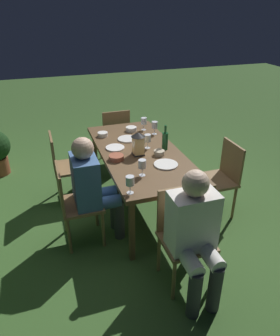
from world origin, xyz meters
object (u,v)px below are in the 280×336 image
(person_in_blue, at_px, (92,185))
(wine_glass_a, at_px, (142,165))
(wine_glass_c, at_px, (148,139))
(wine_glass_d, at_px, (130,182))
(chair_head_near, at_px, (183,232))
(bowl_salad, at_px, (159,153))
(wine_glass_b, at_px, (155,125))
(wine_glass_e, at_px, (144,122))
(lantern_centerpiece, at_px, (138,142))
(plate_b, at_px, (127,139))
(chair_side_left_a, at_px, (221,176))
(green_bottle_on_table, at_px, (165,140))
(chair_head_far, at_px, (115,134))
(bowl_bread, at_px, (116,157))
(bowl_dip, at_px, (131,129))
(plate_c, at_px, (166,164))
(dining_table, at_px, (140,155))
(person_in_cream, at_px, (195,232))
(bowl_olives, at_px, (103,134))
(chair_side_right_b, at_px, (64,164))
(chair_side_right_a, at_px, (74,201))
(plate_a, at_px, (115,148))

(person_in_blue, distance_m, wine_glass_a, 0.53)
(wine_glass_c, xyz_separation_m, wine_glass_d, (-0.87, 0.47, 0.00))
(chair_head_near, relative_size, bowl_salad, 7.21)
(wine_glass_b, distance_m, wine_glass_e, 0.20)
(lantern_centerpiece, xyz_separation_m, plate_b, (0.46, -0.01, -0.14))
(lantern_centerpiece, height_order, wine_glass_a, lantern_centerpiece)
(wine_glass_d, relative_size, wine_glass_e, 1.00)
(chair_side_left_a, height_order, green_bottle_on_table, green_bottle_on_table)
(chair_head_far, relative_size, plate_b, 3.70)
(person_in_blue, bearing_deg, chair_side_left_a, -90.00)
(bowl_salad, bearing_deg, bowl_bread, 86.02)
(bowl_salad, relative_size, bowl_dip, 0.86)
(wine_glass_e, height_order, bowl_bread, wine_glass_e)
(chair_side_left_a, bearing_deg, person_in_blue, 90.00)
(person_in_blue, height_order, lantern_centerpiece, person_in_blue)
(plate_b, bearing_deg, wine_glass_b, -80.84)
(plate_c, height_order, bowl_bread, bowl_bread)
(chair_head_near, distance_m, plate_c, 0.83)
(dining_table, height_order, wine_glass_b, wine_glass_b)
(bowl_salad, bearing_deg, lantern_centerpiece, 69.19)
(wine_glass_b, relative_size, bowl_bread, 1.04)
(plate_b, bearing_deg, wine_glass_a, 172.89)
(chair_side_left_a, relative_size, person_in_cream, 0.76)
(lantern_centerpiece, relative_size, wine_glass_e, 1.57)
(bowl_dip, bearing_deg, wine_glass_d, 162.77)
(bowl_olives, bearing_deg, bowl_salad, -147.14)
(wine_glass_e, bearing_deg, bowl_bread, 142.86)
(lantern_centerpiece, height_order, wine_glass_e, lantern_centerpiece)
(person_in_cream, relative_size, bowl_olives, 9.05)
(wine_glass_e, bearing_deg, wine_glass_d, 156.72)
(wine_glass_a, height_order, wine_glass_e, same)
(green_bottle_on_table, bearing_deg, plate_b, 38.59)
(chair_head_far, relative_size, person_in_cream, 0.76)
(dining_table, relative_size, bowl_olives, 14.91)
(bowl_salad, bearing_deg, chair_side_left_a, -111.57)
(chair_side_right_b, distance_m, chair_head_far, 1.13)
(green_bottle_on_table, xyz_separation_m, wine_glass_a, (-0.51, 0.45, 0.01))
(person_in_cream, height_order, wine_glass_c, person_in_cream)
(dining_table, xyz_separation_m, bowl_bread, (-0.13, 0.31, 0.08))
(wine_glass_a, bearing_deg, chair_side_right_a, 79.73)
(chair_side_right_a, xyz_separation_m, wine_glass_a, (-0.12, -0.67, 0.36))
(person_in_cream, distance_m, wine_glass_b, 1.87)
(chair_head_near, bearing_deg, person_in_blue, 39.57)
(chair_side_left_a, height_order, plate_a, chair_side_left_a)
(wine_glass_b, height_order, wine_glass_c, same)
(chair_head_near, bearing_deg, chair_head_far, 0.00)
(chair_side_left_a, xyz_separation_m, bowl_olives, (1.00, 1.14, 0.27))
(chair_side_right_b, xyz_separation_m, wine_glass_c, (-0.37, -0.94, 0.36))
(wine_glass_c, bearing_deg, wine_glass_b, -30.91)
(person_in_cream, height_order, plate_c, person_in_cream)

